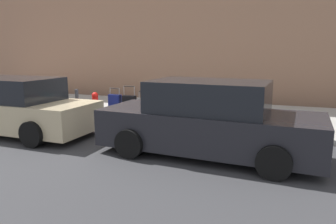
{
  "coord_description": "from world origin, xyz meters",
  "views": [
    {
      "loc": [
        -5.15,
        8.31,
        2.25
      ],
      "look_at": [
        -2.21,
        0.34,
        0.63
      ],
      "focal_mm": 33.63,
      "sensor_mm": 36.0,
      "label": 1
    }
  ],
  "objects_px": {
    "suitcase_navy_7": "(115,106)",
    "parking_meter": "(258,98)",
    "parked_car_charcoal_0": "(208,121)",
    "suitcase_red_1": "(208,116)",
    "suitcase_silver_5": "(145,110)",
    "bollard_post": "(77,103)",
    "parked_car_beige_1": "(15,107)",
    "suitcase_olive_2": "(192,114)",
    "suitcase_teal_4": "(162,110)",
    "suitcase_black_6": "(129,107)",
    "suitcase_maroon_3": "(176,113)",
    "suitcase_navy_0": "(225,114)",
    "fire_hydrant": "(95,104)"
  },
  "relations": [
    {
      "from": "suitcase_navy_7",
      "to": "parking_meter",
      "type": "bearing_deg",
      "value": -176.54
    },
    {
      "from": "parked_car_charcoal_0",
      "to": "suitcase_red_1",
      "type": "bearing_deg",
      "value": -77.15
    },
    {
      "from": "suitcase_silver_5",
      "to": "parked_car_charcoal_0",
      "type": "relative_size",
      "value": 0.19
    },
    {
      "from": "bollard_post",
      "to": "parked_car_beige_1",
      "type": "bearing_deg",
      "value": 75.36
    },
    {
      "from": "suitcase_olive_2",
      "to": "parking_meter",
      "type": "xyz_separation_m",
      "value": [
        -1.87,
        -0.22,
        0.53
      ]
    },
    {
      "from": "suitcase_silver_5",
      "to": "parking_meter",
      "type": "bearing_deg",
      "value": -176.06
    },
    {
      "from": "parked_car_beige_1",
      "to": "suitcase_teal_4",
      "type": "bearing_deg",
      "value": -146.56
    },
    {
      "from": "suitcase_olive_2",
      "to": "suitcase_black_6",
      "type": "height_order",
      "value": "suitcase_black_6"
    },
    {
      "from": "bollard_post",
      "to": "parking_meter",
      "type": "bearing_deg",
      "value": -176.06
    },
    {
      "from": "parking_meter",
      "to": "suitcase_maroon_3",
      "type": "bearing_deg",
      "value": 6.17
    },
    {
      "from": "parked_car_charcoal_0",
      "to": "suitcase_olive_2",
      "type": "bearing_deg",
      "value": -65.66
    },
    {
      "from": "suitcase_olive_2",
      "to": "suitcase_silver_5",
      "type": "height_order",
      "value": "suitcase_olive_2"
    },
    {
      "from": "suitcase_teal_4",
      "to": "bollard_post",
      "type": "bearing_deg",
      "value": 4.44
    },
    {
      "from": "suitcase_olive_2",
      "to": "parking_meter",
      "type": "distance_m",
      "value": 1.96
    },
    {
      "from": "suitcase_navy_0",
      "to": "suitcase_silver_5",
      "type": "xyz_separation_m",
      "value": [
        2.52,
        -0.01,
        -0.07
      ]
    },
    {
      "from": "fire_hydrant",
      "to": "suitcase_red_1",
      "type": "bearing_deg",
      "value": -178.98
    },
    {
      "from": "bollard_post",
      "to": "suitcase_navy_0",
      "type": "bearing_deg",
      "value": -178.14
    },
    {
      "from": "suitcase_olive_2",
      "to": "bollard_post",
      "type": "bearing_deg",
      "value": 2.67
    },
    {
      "from": "bollard_post",
      "to": "suitcase_navy_7",
      "type": "bearing_deg",
      "value": -174.48
    },
    {
      "from": "suitcase_red_1",
      "to": "suitcase_black_6",
      "type": "relative_size",
      "value": 0.74
    },
    {
      "from": "suitcase_teal_4",
      "to": "suitcase_olive_2",
      "type": "bearing_deg",
      "value": 177.24
    },
    {
      "from": "suitcase_teal_4",
      "to": "suitcase_navy_0",
      "type": "bearing_deg",
      "value": 177.98
    },
    {
      "from": "suitcase_black_6",
      "to": "bollard_post",
      "type": "bearing_deg",
      "value": 4.36
    },
    {
      "from": "suitcase_silver_5",
      "to": "suitcase_black_6",
      "type": "relative_size",
      "value": 0.85
    },
    {
      "from": "suitcase_black_6",
      "to": "parked_car_charcoal_0",
      "type": "xyz_separation_m",
      "value": [
        -3.08,
        2.23,
        0.25
      ]
    },
    {
      "from": "suitcase_maroon_3",
      "to": "parked_car_beige_1",
      "type": "bearing_deg",
      "value": 29.19
    },
    {
      "from": "suitcase_navy_7",
      "to": "suitcase_red_1",
      "type": "bearing_deg",
      "value": -178.39
    },
    {
      "from": "suitcase_teal_4",
      "to": "bollard_post",
      "type": "xyz_separation_m",
      "value": [
        2.96,
        0.23,
        0.12
      ]
    },
    {
      "from": "suitcase_maroon_3",
      "to": "parking_meter",
      "type": "bearing_deg",
      "value": -173.83
    },
    {
      "from": "bollard_post",
      "to": "suitcase_black_6",
      "type": "bearing_deg",
      "value": -175.64
    },
    {
      "from": "suitcase_navy_0",
      "to": "suitcase_black_6",
      "type": "relative_size",
      "value": 0.9
    },
    {
      "from": "suitcase_maroon_3",
      "to": "suitcase_teal_4",
      "type": "xyz_separation_m",
      "value": [
        0.49,
        -0.08,
        0.03
      ]
    },
    {
      "from": "fire_hydrant",
      "to": "bollard_post",
      "type": "xyz_separation_m",
      "value": [
        0.61,
        0.15,
        0.02
      ]
    },
    {
      "from": "suitcase_maroon_3",
      "to": "suitcase_black_6",
      "type": "distance_m",
      "value": 1.57
    },
    {
      "from": "suitcase_red_1",
      "to": "parking_meter",
      "type": "relative_size",
      "value": 0.62
    },
    {
      "from": "suitcase_navy_0",
      "to": "suitcase_silver_5",
      "type": "height_order",
      "value": "suitcase_navy_0"
    },
    {
      "from": "suitcase_silver_5",
      "to": "fire_hydrant",
      "type": "relative_size",
      "value": 1.13
    },
    {
      "from": "suitcase_black_6",
      "to": "bollard_post",
      "type": "xyz_separation_m",
      "value": [
        1.88,
        0.14,
        0.07
      ]
    },
    {
      "from": "parked_car_beige_1",
      "to": "bollard_post",
      "type": "bearing_deg",
      "value": -104.64
    },
    {
      "from": "suitcase_teal_4",
      "to": "fire_hydrant",
      "type": "distance_m",
      "value": 2.36
    },
    {
      "from": "suitcase_teal_4",
      "to": "suitcase_black_6",
      "type": "bearing_deg",
      "value": 4.58
    },
    {
      "from": "suitcase_maroon_3",
      "to": "parked_car_beige_1",
      "type": "xyz_separation_m",
      "value": [
        4.0,
        2.23,
        0.29
      ]
    },
    {
      "from": "suitcase_maroon_3",
      "to": "parked_car_charcoal_0",
      "type": "bearing_deg",
      "value": 123.99
    },
    {
      "from": "suitcase_olive_2",
      "to": "parked_car_beige_1",
      "type": "height_order",
      "value": "parked_car_beige_1"
    },
    {
      "from": "suitcase_navy_0",
      "to": "suitcase_navy_7",
      "type": "height_order",
      "value": "suitcase_navy_7"
    },
    {
      "from": "suitcase_navy_0",
      "to": "parked_car_charcoal_0",
      "type": "bearing_deg",
      "value": 90.36
    },
    {
      "from": "suitcase_teal_4",
      "to": "parked_car_beige_1",
      "type": "bearing_deg",
      "value": 33.44
    },
    {
      "from": "suitcase_red_1",
      "to": "parking_meter",
      "type": "xyz_separation_m",
      "value": [
        -1.37,
        -0.18,
        0.57
      ]
    },
    {
      "from": "suitcase_teal_4",
      "to": "parked_car_charcoal_0",
      "type": "distance_m",
      "value": 3.07
    },
    {
      "from": "suitcase_silver_5",
      "to": "suitcase_navy_7",
      "type": "height_order",
      "value": "suitcase_navy_7"
    }
  ]
}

